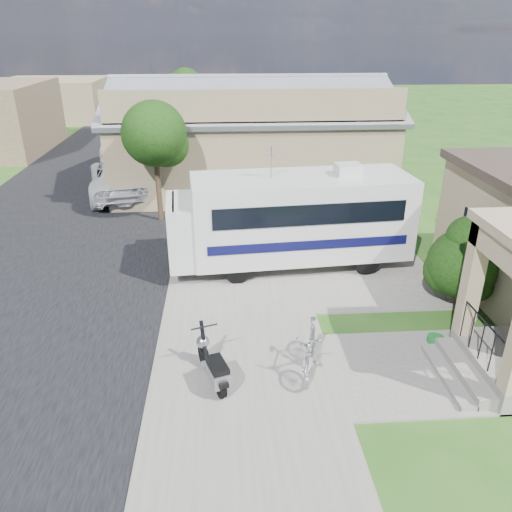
{
  "coord_description": "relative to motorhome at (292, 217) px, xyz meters",
  "views": [
    {
      "loc": [
        -1.33,
        -9.67,
        6.85
      ],
      "look_at": [
        -0.5,
        2.5,
        1.3
      ],
      "focal_mm": 35.0,
      "sensor_mm": 36.0,
      "label": 1
    }
  ],
  "objects": [
    {
      "name": "walk_slab",
      "position": [
        2.26,
        -5.62,
        -1.59
      ],
      "size": [
        4.0,
        3.0,
        0.05
      ],
      "primitive_type": "cube",
      "color": "slate",
      "rests_on": "ground"
    },
    {
      "name": "motorhome",
      "position": [
        0.0,
        0.0,
        0.0
      ],
      "size": [
        7.5,
        2.9,
        3.76
      ],
      "rotation": [
        0.0,
        0.0,
        0.08
      ],
      "color": "#BBBCB7",
      "rests_on": "ground"
    },
    {
      "name": "sidewalk_slab",
      "position": [
        -1.74,
        5.38,
        -1.58
      ],
      "size": [
        4.0,
        80.0,
        0.06
      ],
      "primitive_type": "cube",
      "color": "slate",
      "rests_on": "ground"
    },
    {
      "name": "scooter",
      "position": [
        -2.39,
        -5.77,
        -1.13
      ],
      "size": [
        0.83,
        1.62,
        1.09
      ],
      "rotation": [
        0.0,
        0.0,
        0.33
      ],
      "color": "black",
      "rests_on": "ground"
    },
    {
      "name": "van",
      "position": [
        -7.12,
        15.97,
        -0.69
      ],
      "size": [
        3.81,
        6.74,
        1.84
      ],
      "primitive_type": "imported",
      "rotation": [
        0.0,
        0.0,
        -0.2
      ],
      "color": "silver",
      "rests_on": "ground"
    },
    {
      "name": "warehouse",
      "position": [
        -0.74,
        9.35,
        0.37
      ],
      "size": [
        12.5,
        8.4,
        5.04
      ],
      "color": "#7E694F",
      "rests_on": "ground"
    },
    {
      "name": "street_tree_b",
      "position": [
        -4.44,
        14.43,
        1.78
      ],
      "size": [
        2.44,
        2.4,
        4.73
      ],
      "color": "black",
      "rests_on": "ground"
    },
    {
      "name": "street_slab",
      "position": [
        -8.24,
        5.38,
        -1.6
      ],
      "size": [
        9.0,
        80.0,
        0.02
      ],
      "primitive_type": "cube",
      "color": "black",
      "rests_on": "ground"
    },
    {
      "name": "shrub",
      "position": [
        4.25,
        -2.74,
        -0.32
      ],
      "size": [
        2.06,
        1.97,
        2.53
      ],
      "color": "black",
      "rests_on": "ground"
    },
    {
      "name": "street_tree_a",
      "position": [
        -4.44,
        4.43,
        1.63
      ],
      "size": [
        2.44,
        2.4,
        4.58
      ],
      "color": "black",
      "rests_on": "ground"
    },
    {
      "name": "bicycle",
      "position": [
        -0.31,
        -5.47,
        -1.05
      ],
      "size": [
        1.02,
        1.94,
        1.12
      ],
      "primitive_type": "imported",
      "rotation": [
        0.0,
        0.0,
        -0.28
      ],
      "color": "#939299",
      "rests_on": "ground"
    },
    {
      "name": "garden_hose",
      "position": [
        2.87,
        -4.62,
        -1.53
      ],
      "size": [
        0.39,
        0.39,
        0.17
      ],
      "primitive_type": "cylinder",
      "color": "#156A25",
      "rests_on": "ground"
    },
    {
      "name": "distant_bldg_near",
      "position": [
        -15.74,
        29.38,
        -0.01
      ],
      "size": [
        8.0,
        7.0,
        3.2
      ],
      "primitive_type": "cube",
      "color": "#7E694F",
      "rests_on": "ground"
    },
    {
      "name": "street_tree_c",
      "position": [
        -4.44,
        23.43,
        1.49
      ],
      "size": [
        2.44,
        2.4,
        4.42
      ],
      "color": "black",
      "rests_on": "ground"
    },
    {
      "name": "ground",
      "position": [
        -0.74,
        -4.62,
        -1.61
      ],
      "size": [
        120.0,
        120.0,
        0.0
      ],
      "primitive_type": "plane",
      "color": "#1F4813"
    },
    {
      "name": "pickup_truck",
      "position": [
        -6.63,
        7.98,
        -0.8
      ],
      "size": [
        3.81,
        6.27,
        1.63
      ],
      "primitive_type": "imported",
      "rotation": [
        0.0,
        0.0,
        3.34
      ],
      "color": "silver",
      "rests_on": "ground"
    },
    {
      "name": "driveway_slab",
      "position": [
        0.76,
        -0.12,
        -1.59
      ],
      "size": [
        7.0,
        6.0,
        0.05
      ],
      "primitive_type": "cube",
      "color": "slate",
      "rests_on": "ground"
    }
  ]
}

